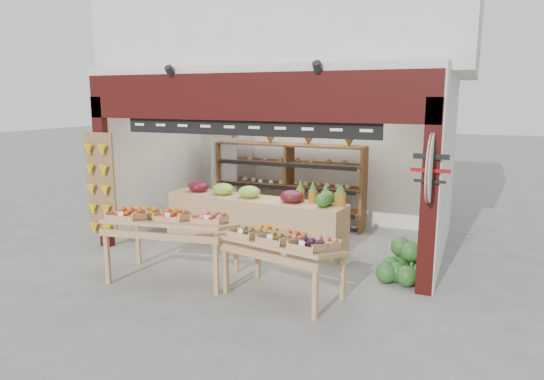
{
  "coord_description": "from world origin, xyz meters",
  "views": [
    {
      "loc": [
        3.3,
        -7.62,
        2.65
      ],
      "look_at": [
        0.12,
        -0.2,
        1.09
      ],
      "focal_mm": 32.0,
      "sensor_mm": 36.0,
      "label": 1
    }
  ],
  "objects": [
    {
      "name": "ground",
      "position": [
        0.0,
        0.0,
        0.0
      ],
      "size": [
        60.0,
        60.0,
        0.0
      ],
      "primitive_type": "plane",
      "color": "slate",
      "rests_on": "ground"
    },
    {
      "name": "shop_structure",
      "position": [
        0.0,
        1.61,
        3.92
      ],
      "size": [
        6.36,
        5.12,
        5.4
      ],
      "color": "silver",
      "rests_on": "ground"
    },
    {
      "name": "banana_board",
      "position": [
        -2.73,
        -1.17,
        1.12
      ],
      "size": [
        0.6,
        0.15,
        1.8
      ],
      "color": "olive",
      "rests_on": "ground"
    },
    {
      "name": "gift_sign",
      "position": [
        2.75,
        -1.15,
        1.75
      ],
      "size": [
        0.04,
        0.93,
        0.92
      ],
      "color": "#A0CAB7",
      "rests_on": "ground"
    },
    {
      "name": "back_shelving",
      "position": [
        -0.3,
        1.69,
        1.17
      ],
      "size": [
        3.19,
        0.52,
        1.96
      ],
      "color": "brown",
      "rests_on": "ground"
    },
    {
      "name": "refrigerator",
      "position": [
        -1.7,
        1.85,
        0.9
      ],
      "size": [
        0.77,
        0.77,
        1.8
      ],
      "primitive_type": "cube",
      "rotation": [
        0.0,
        0.0,
        -0.11
      ],
      "color": "silver",
      "rests_on": "ground"
    },
    {
      "name": "cardboard_stack",
      "position": [
        -1.77,
        0.28,
        0.27
      ],
      "size": [
        1.0,
        0.72,
        0.72
      ],
      "color": "beige",
      "rests_on": "ground"
    },
    {
      "name": "mid_counter",
      "position": [
        -0.37,
        0.1,
        0.47
      ],
      "size": [
        3.47,
        1.01,
        1.08
      ],
      "color": "tan",
      "rests_on": "ground"
    },
    {
      "name": "display_table_left",
      "position": [
        -0.86,
        -1.86,
        0.85
      ],
      "size": [
        1.9,
        1.26,
        1.11
      ],
      "color": "tan",
      "rests_on": "ground"
    },
    {
      "name": "display_table_right",
      "position": [
        1.02,
        -1.89,
        0.76
      ],
      "size": [
        1.66,
        1.13,
        0.98
      ],
      "color": "tan",
      "rests_on": "ground"
    },
    {
      "name": "watermelon_pile",
      "position": [
        2.45,
        -0.65,
        0.21
      ],
      "size": [
        0.82,
        0.77,
        0.58
      ],
      "color": "#1A4517",
      "rests_on": "ground"
    }
  ]
}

